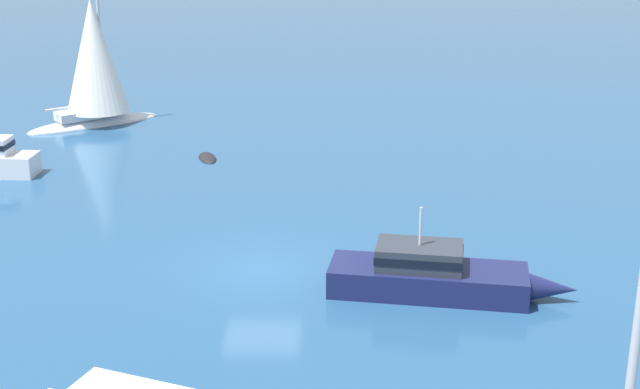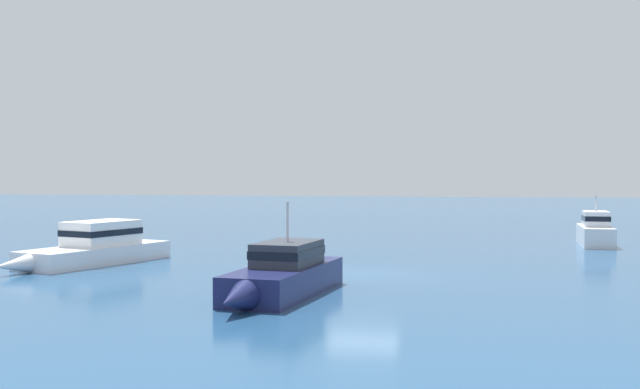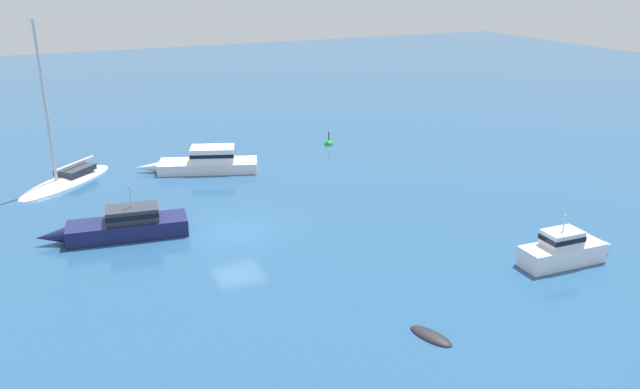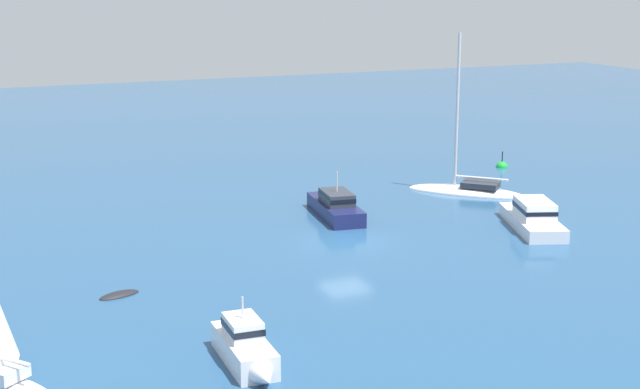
{
  "view_description": "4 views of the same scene",
  "coord_description": "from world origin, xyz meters",
  "views": [
    {
      "loc": [
        26.43,
        2.48,
        11.47
      ],
      "look_at": [
        -0.27,
        1.91,
        2.46
      ],
      "focal_mm": 49.73,
      "sensor_mm": 36.0,
      "label": 1
    },
    {
      "loc": [
        -3.19,
        29.2,
        3.78
      ],
      "look_at": [
        2.76,
        -7.43,
        2.58
      ],
      "focal_mm": 46.54,
      "sensor_mm": 36.0,
      "label": 2
    },
    {
      "loc": [
        -29.58,
        8.89,
        13.18
      ],
      "look_at": [
        1.03,
        -5.29,
        0.92
      ],
      "focal_mm": 35.64,
      "sensor_mm": 36.0,
      "label": 3
    },
    {
      "loc": [
        -20.09,
        -42.7,
        13.7
      ],
      "look_at": [
        -0.18,
        2.99,
        1.99
      ],
      "focal_mm": 52.4,
      "sensor_mm": 36.0,
      "label": 4
    }
  ],
  "objects": [
    {
      "name": "motor_cruiser",
      "position": [
        10.79,
        -1.4,
        0.66
      ],
      "size": [
        4.26,
        8.12,
        1.67
      ],
      "rotation": [
        0.0,
        0.0,
        1.22
      ],
      "color": "white",
      "rests_on": "ground"
    },
    {
      "name": "launch_1",
      "position": [
        1.81,
        5.43,
        0.63
      ],
      "size": [
        2.73,
        7.51,
        2.76
      ],
      "rotation": [
        0.0,
        0.0,
        1.43
      ],
      "color": "#191E4C",
      "rests_on": "ground"
    },
    {
      "name": "launch",
      "position": [
        -9.99,
        -12.86,
        0.67
      ],
      "size": [
        1.63,
        5.13,
        2.47
      ],
      "rotation": [
        0.0,
        0.0,
        4.66
      ],
      "color": "white",
      "rests_on": "ground"
    },
    {
      "name": "ground_plane",
      "position": [
        0.0,
        0.0,
        0.0
      ],
      "size": [
        160.0,
        160.0,
        0.0
      ],
      "primitive_type": "plane",
      "color": "navy"
    },
    {
      "name": "channel_buoy",
      "position": [
        13.32,
        -11.74,
        0.01
      ],
      "size": [
        0.7,
        0.7,
        1.37
      ],
      "color": "green",
      "rests_on": "ground"
    }
  ]
}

